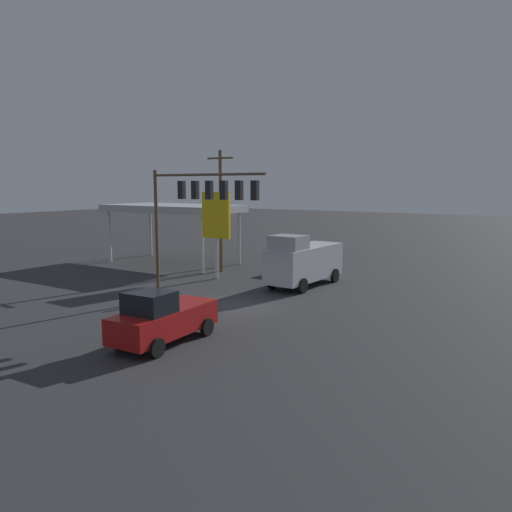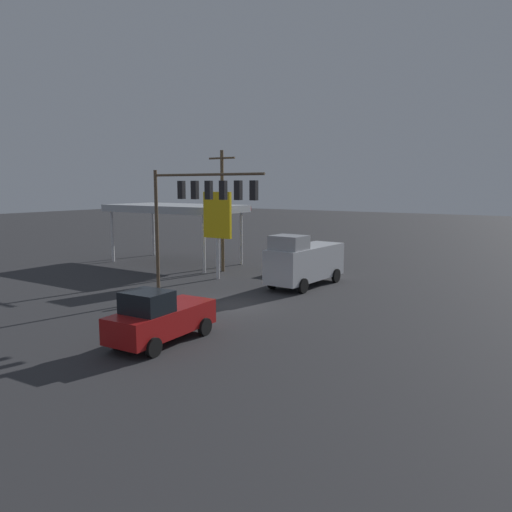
{
  "view_description": "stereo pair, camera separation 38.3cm",
  "coord_description": "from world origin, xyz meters",
  "px_view_note": "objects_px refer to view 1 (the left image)",
  "views": [
    {
      "loc": [
        -15.73,
        22.58,
        6.74
      ],
      "look_at": [
        0.0,
        -2.0,
        2.59
      ],
      "focal_mm": 35.0,
      "sensor_mm": 36.0,
      "label": 1
    },
    {
      "loc": [
        -16.05,
        22.38,
        6.74
      ],
      "look_at": [
        0.0,
        -2.0,
        2.59
      ],
      "focal_mm": 35.0,
      "sensor_mm": 36.0,
      "label": 2
    }
  ],
  "objects_px": {
    "pickup_parked": "(162,318)",
    "sedan_waiting": "(298,260)",
    "price_sign": "(216,218)",
    "delivery_truck": "(303,261)",
    "traffic_signal_assembly": "(200,200)",
    "utility_pole": "(221,208)",
    "fire_hydrant": "(129,300)"
  },
  "relations": [
    {
      "from": "traffic_signal_assembly",
      "to": "sedan_waiting",
      "type": "distance_m",
      "value": 14.01
    },
    {
      "from": "traffic_signal_assembly",
      "to": "utility_pole",
      "type": "distance_m",
      "value": 11.63
    },
    {
      "from": "traffic_signal_assembly",
      "to": "fire_hydrant",
      "type": "xyz_separation_m",
      "value": [
        3.31,
        2.27,
        -5.49
      ]
    },
    {
      "from": "utility_pole",
      "to": "sedan_waiting",
      "type": "xyz_separation_m",
      "value": [
        -5.18,
        -3.14,
        -4.03
      ]
    },
    {
      "from": "pickup_parked",
      "to": "fire_hydrant",
      "type": "height_order",
      "value": "pickup_parked"
    },
    {
      "from": "delivery_truck",
      "to": "pickup_parked",
      "type": "xyz_separation_m",
      "value": [
        -0.58,
        14.28,
        -0.58
      ]
    },
    {
      "from": "traffic_signal_assembly",
      "to": "price_sign",
      "type": "relative_size",
      "value": 1.21
    },
    {
      "from": "utility_pole",
      "to": "fire_hydrant",
      "type": "bearing_deg",
      "value": 102.39
    },
    {
      "from": "pickup_parked",
      "to": "fire_hydrant",
      "type": "distance_m",
      "value": 7.05
    },
    {
      "from": "utility_pole",
      "to": "delivery_truck",
      "type": "distance_m",
      "value": 8.86
    },
    {
      "from": "utility_pole",
      "to": "fire_hydrant",
      "type": "xyz_separation_m",
      "value": [
        -2.68,
        12.19,
        -4.54
      ]
    },
    {
      "from": "traffic_signal_assembly",
      "to": "pickup_parked",
      "type": "distance_m",
      "value": 8.12
    },
    {
      "from": "delivery_truck",
      "to": "pickup_parked",
      "type": "bearing_deg",
      "value": 5.44
    },
    {
      "from": "utility_pole",
      "to": "price_sign",
      "type": "xyz_separation_m",
      "value": [
        -1.58,
        2.68,
        -0.59
      ]
    },
    {
      "from": "delivery_truck",
      "to": "fire_hydrant",
      "type": "xyz_separation_m",
      "value": [
        5.39,
        10.57,
        -1.26
      ]
    },
    {
      "from": "traffic_signal_assembly",
      "to": "fire_hydrant",
      "type": "distance_m",
      "value": 6.8
    },
    {
      "from": "price_sign",
      "to": "pickup_parked",
      "type": "relative_size",
      "value": 1.19
    },
    {
      "from": "price_sign",
      "to": "fire_hydrant",
      "type": "distance_m",
      "value": 10.36
    },
    {
      "from": "pickup_parked",
      "to": "sedan_waiting",
      "type": "distance_m",
      "value": 19.35
    },
    {
      "from": "delivery_truck",
      "to": "pickup_parked",
      "type": "relative_size",
      "value": 1.31
    },
    {
      "from": "sedan_waiting",
      "to": "price_sign",
      "type": "bearing_deg",
      "value": -30.5
    },
    {
      "from": "traffic_signal_assembly",
      "to": "utility_pole",
      "type": "bearing_deg",
      "value": -58.88
    },
    {
      "from": "price_sign",
      "to": "fire_hydrant",
      "type": "bearing_deg",
      "value": 96.57
    },
    {
      "from": "traffic_signal_assembly",
      "to": "delivery_truck",
      "type": "relative_size",
      "value": 1.1
    },
    {
      "from": "utility_pole",
      "to": "delivery_truck",
      "type": "xyz_separation_m",
      "value": [
        -8.06,
        1.62,
        -3.29
      ]
    },
    {
      "from": "price_sign",
      "to": "delivery_truck",
      "type": "bearing_deg",
      "value": -170.73
    },
    {
      "from": "delivery_truck",
      "to": "fire_hydrant",
      "type": "relative_size",
      "value": 7.86
    },
    {
      "from": "traffic_signal_assembly",
      "to": "pickup_parked",
      "type": "xyz_separation_m",
      "value": [
        -2.65,
        5.97,
        -4.82
      ]
    },
    {
      "from": "traffic_signal_assembly",
      "to": "sedan_waiting",
      "type": "xyz_separation_m",
      "value": [
        0.81,
        -13.07,
        -4.97
      ]
    },
    {
      "from": "sedan_waiting",
      "to": "traffic_signal_assembly",
      "type": "bearing_deg",
      "value": 4.78
    },
    {
      "from": "traffic_signal_assembly",
      "to": "pickup_parked",
      "type": "height_order",
      "value": "traffic_signal_assembly"
    },
    {
      "from": "sedan_waiting",
      "to": "fire_hydrant",
      "type": "relative_size",
      "value": 5.04
    }
  ]
}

